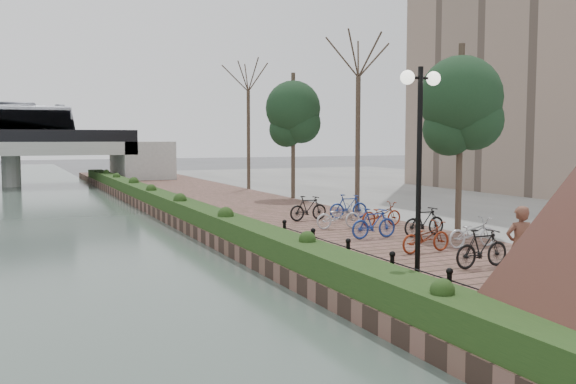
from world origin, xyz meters
TOP-DOWN VIEW (x-y plane):
  - ground at (0.00, 0.00)m, footprint 220.00×220.00m
  - promenade at (4.00, 17.50)m, footprint 8.00×75.00m
  - inland_pavement at (20.00, 17.50)m, footprint 24.00×75.00m
  - hedge at (0.60, 20.00)m, footprint 1.10×56.00m
  - chain_fence at (1.40, 2.00)m, footprint 0.10×14.10m
  - lamppost at (2.18, 3.15)m, footprint 1.02×0.32m
  - pedestrian at (4.00, 1.89)m, footprint 0.73×0.56m
  - bicycle_parking at (5.50, 7.46)m, footprint 2.40×14.69m
  - street_trees at (8.00, 12.68)m, footprint 3.20×37.12m

SIDE VIEW (x-z plane):
  - ground at x=0.00m, z-range 0.00..0.00m
  - promenade at x=4.00m, z-range 0.00..0.50m
  - inland_pavement at x=20.00m, z-range 0.00..0.50m
  - hedge at x=0.60m, z-range 0.50..1.10m
  - chain_fence at x=1.40m, z-range 0.50..1.20m
  - bicycle_parking at x=5.50m, z-range 0.47..1.47m
  - pedestrian at x=4.00m, z-range 0.50..2.29m
  - street_trees at x=8.00m, z-range 0.29..7.09m
  - lamppost at x=2.18m, z-range 1.58..6.45m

